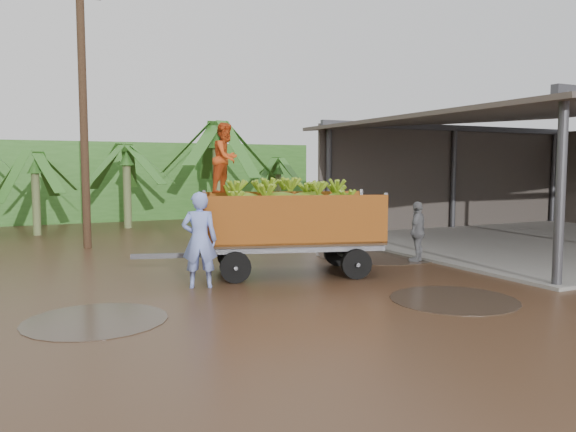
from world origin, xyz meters
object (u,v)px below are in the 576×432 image
object	(u,v)px
man_blue	(199,240)
utility_pole	(83,112)
banana_trailer	(288,220)
man_grey	(418,232)

from	to	relation	value
man_blue	utility_pole	distance (m)	7.80
banana_trailer	man_blue	bearing A→B (deg)	-149.47
man_blue	utility_pole	xyz separation A→B (m)	(-1.45, 6.99, 3.13)
banana_trailer	man_blue	xyz separation A→B (m)	(-2.30, -0.57, -0.26)
man_blue	man_grey	world-z (taller)	man_blue
man_blue	man_grey	bearing A→B (deg)	-154.97
man_blue	utility_pole	bearing A→B (deg)	-59.01
man_blue	man_grey	xyz separation A→B (m)	(6.08, 0.61, -0.20)
banana_trailer	utility_pole	world-z (taller)	utility_pole
utility_pole	banana_trailer	bearing A→B (deg)	-59.73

